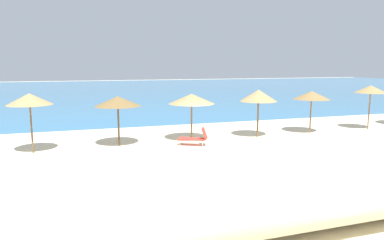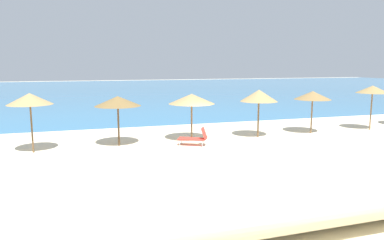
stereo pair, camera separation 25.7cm
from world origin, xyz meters
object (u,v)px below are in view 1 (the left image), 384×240
beach_umbrella_3 (30,99)px  beach_umbrella_5 (192,99)px  beach_ball (324,148)px  beach_umbrella_6 (258,96)px  lounge_chair_2 (195,137)px  beach_umbrella_4 (118,101)px  beach_umbrella_7 (312,95)px  beach_umbrella_8 (371,89)px

beach_umbrella_3 → beach_umbrella_5: size_ratio=1.10×
beach_ball → beach_umbrella_6: bearing=109.5°
lounge_chair_2 → beach_umbrella_5: bearing=19.4°
beach_umbrella_4 → beach_umbrella_6: size_ratio=0.94×
beach_umbrella_5 → beach_umbrella_7: (7.55, -0.12, 0.00)m
beach_umbrella_6 → beach_umbrella_8: beach_umbrella_8 is taller
beach_umbrella_8 → beach_ball: size_ratio=9.89×
beach_umbrella_5 → beach_umbrella_3: bearing=-177.4°
beach_umbrella_6 → beach_umbrella_8: 7.95m
lounge_chair_2 → beach_ball: 6.32m
beach_umbrella_3 → beach_umbrella_4: bearing=3.9°
beach_umbrella_7 → beach_umbrella_8: beach_umbrella_8 is taller
beach_umbrella_5 → beach_umbrella_7: size_ratio=1.01×
beach_umbrella_5 → beach_umbrella_6: 3.92m
beach_umbrella_8 → lounge_chair_2: 12.28m
beach_umbrella_6 → beach_umbrella_8: size_ratio=0.97×
beach_umbrella_4 → lounge_chair_2: (3.74, -1.15, -1.87)m
beach_umbrella_8 → beach_ball: 8.04m
lounge_chair_2 → beach_ball: size_ratio=5.49×
beach_umbrella_5 → beach_umbrella_8: bearing=-1.2°
lounge_chair_2 → beach_umbrella_8: bearing=-57.0°
beach_umbrella_7 → beach_umbrella_6: bearing=-178.2°
beach_umbrella_6 → beach_ball: 4.83m
beach_umbrella_5 → beach_umbrella_7: 7.55m
beach_umbrella_3 → beach_umbrella_5: 7.98m
beach_umbrella_6 → beach_umbrella_7: 3.64m
beach_umbrella_5 → lounge_chair_2: 2.25m
beach_umbrella_4 → beach_umbrella_8: (15.79, -0.17, 0.28)m
beach_umbrella_6 → beach_ball: size_ratio=9.56×
beach_umbrella_3 → beach_umbrella_6: beach_umbrella_3 is taller
beach_umbrella_5 → beach_umbrella_6: bearing=-3.5°
beach_umbrella_8 → beach_umbrella_5: bearing=178.8°
beach_umbrella_3 → lounge_chair_2: bearing=-6.4°
beach_umbrella_3 → beach_umbrella_5: (7.97, 0.36, -0.26)m
lounge_chair_2 → beach_umbrella_7: bearing=-53.5°
beach_umbrella_4 → beach_umbrella_7: bearing=-0.2°
beach_umbrella_3 → beach_ball: 14.08m
beach_ball → beach_umbrella_5: bearing=141.3°
beach_umbrella_3 → beach_umbrella_6: (11.88, 0.12, -0.16)m
beach_umbrella_4 → beach_umbrella_5: size_ratio=0.99×
beach_umbrella_6 → beach_umbrella_3: bearing=-179.4°
beach_umbrella_5 → beach_ball: 7.17m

